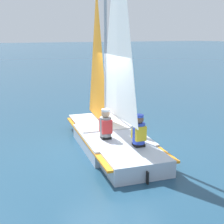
% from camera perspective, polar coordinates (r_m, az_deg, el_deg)
% --- Properties ---
extents(ground_plane, '(260.00, 260.00, 0.00)m').
position_cam_1_polar(ground_plane, '(8.61, 0.00, -6.41)').
color(ground_plane, navy).
extents(sailboat_main, '(2.48, 4.68, 5.85)m').
position_cam_1_polar(sailboat_main, '(8.37, -0.02, -1.24)').
color(sailboat_main, '#B2BCCC').
rests_on(sailboat_main, ground_plane).
extents(sailor_helm, '(0.35, 0.38, 1.16)m').
position_cam_1_polar(sailor_helm, '(8.02, -1.18, -3.19)').
color(sailor_helm, black).
rests_on(sailor_helm, ground_plane).
extents(sailor_crew, '(0.35, 0.38, 1.16)m').
position_cam_1_polar(sailor_crew, '(7.51, 4.91, -4.42)').
color(sailor_crew, black).
rests_on(sailor_crew, ground_plane).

